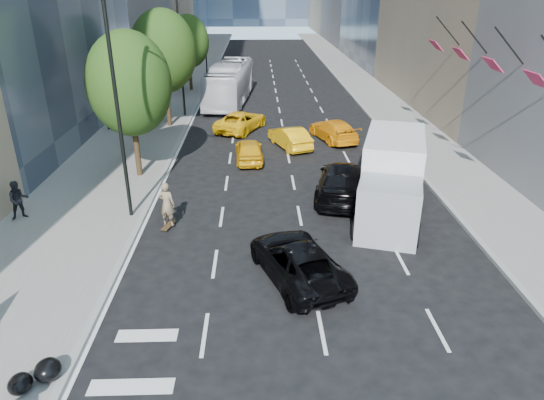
{
  "coord_description": "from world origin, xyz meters",
  "views": [
    {
      "loc": [
        -0.86,
        -15.57,
        9.52
      ],
      "look_at": [
        -0.3,
        2.17,
        1.6
      ],
      "focal_mm": 32.0,
      "sensor_mm": 36.0,
      "label": 1
    }
  ],
  "objects_px": {
    "city_bus": "(230,83)",
    "black_sedan_mercedes": "(342,181)",
    "skateboarder": "(167,207)",
    "black_sedan_lincoln": "(298,260)",
    "box_truck": "(392,177)"
  },
  "relations": [
    {
      "from": "skateboarder",
      "to": "black_sedan_mercedes",
      "type": "relative_size",
      "value": 0.34
    },
    {
      "from": "skateboarder",
      "to": "box_truck",
      "type": "distance_m",
      "value": 9.89
    },
    {
      "from": "black_sedan_mercedes",
      "to": "skateboarder",
      "type": "bearing_deg",
      "value": 34.59
    },
    {
      "from": "skateboarder",
      "to": "black_sedan_mercedes",
      "type": "xyz_separation_m",
      "value": [
        7.92,
        3.08,
        -0.15
      ]
    },
    {
      "from": "black_sedan_lincoln",
      "to": "black_sedan_mercedes",
      "type": "bearing_deg",
      "value": -131.21
    },
    {
      "from": "skateboarder",
      "to": "city_bus",
      "type": "height_order",
      "value": "city_bus"
    },
    {
      "from": "black_sedan_lincoln",
      "to": "box_truck",
      "type": "distance_m",
      "value": 7.09
    },
    {
      "from": "black_sedan_lincoln",
      "to": "box_truck",
      "type": "relative_size",
      "value": 0.66
    },
    {
      "from": "black_sedan_lincoln",
      "to": "box_truck",
      "type": "xyz_separation_m",
      "value": [
        4.59,
        5.3,
        1.02
      ]
    },
    {
      "from": "black_sedan_mercedes",
      "to": "box_truck",
      "type": "xyz_separation_m",
      "value": [
        1.86,
        -1.77,
        0.89
      ]
    },
    {
      "from": "skateboarder",
      "to": "black_sedan_lincoln",
      "type": "distance_m",
      "value": 6.56
    },
    {
      "from": "black_sedan_lincoln",
      "to": "black_sedan_mercedes",
      "type": "height_order",
      "value": "black_sedan_mercedes"
    },
    {
      "from": "city_bus",
      "to": "black_sedan_mercedes",
      "type": "bearing_deg",
      "value": -67.27
    },
    {
      "from": "black_sedan_lincoln",
      "to": "city_bus",
      "type": "distance_m",
      "value": 28.47
    },
    {
      "from": "black_sedan_mercedes",
      "to": "black_sedan_lincoln",
      "type": "bearing_deg",
      "value": 82.26
    }
  ]
}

